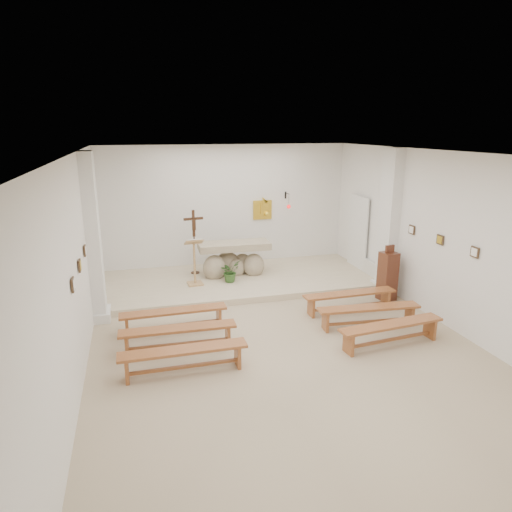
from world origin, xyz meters
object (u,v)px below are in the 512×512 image
object	(u,v)px
bench_left_second	(178,333)
bench_right_second	(369,312)
donation_pedestal	(388,276)
bench_right_front	(350,297)
bench_right_third	(391,329)
bench_left_front	(174,315)
crucifix_stand	(194,237)
altar	(233,261)
lectern	(195,262)
bench_left_third	(184,355)

from	to	relation	value
bench_left_second	bench_right_second	size ratio (longest dim) A/B	0.99
donation_pedestal	bench_right_second	world-z (taller)	donation_pedestal
bench_right_front	bench_right_third	bearing A→B (deg)	-90.97
bench_left_front	bench_right_front	distance (m)	3.83
crucifix_stand	bench_left_second	world-z (taller)	crucifix_stand
bench_right_front	bench_left_front	bearing A→B (deg)	179.03
altar	lectern	bearing A→B (deg)	-151.05
crucifix_stand	bench_left_front	bearing A→B (deg)	-113.94
altar	bench_right_front	size ratio (longest dim) A/B	0.89
bench_left_front	bench_left_third	xyz separation A→B (m)	(0.00, -1.71, 0.00)
bench_left_second	bench_right_third	world-z (taller)	same
altar	bench_left_third	xyz separation A→B (m)	(-1.84, -4.54, -0.19)
bench_right_third	bench_left_third	bearing A→B (deg)	174.19
lectern	bench_right_third	world-z (taller)	lectern
bench_left_front	bench_left_third	bearing A→B (deg)	-90.95
bench_left_third	bench_right_third	bearing A→B (deg)	-0.18
lectern	bench_right_second	distance (m)	4.41
bench_left_third	lectern	bearing A→B (deg)	79.32
bench_left_front	crucifix_stand	bearing A→B (deg)	73.89
lectern	donation_pedestal	size ratio (longest dim) A/B	0.91
bench_right_third	altar	bearing A→B (deg)	107.85
altar	bench_left_second	bearing A→B (deg)	-114.85
lectern	crucifix_stand	size ratio (longest dim) A/B	0.70
crucifix_stand	bench_right_third	bearing A→B (deg)	-67.63
bench_left_third	bench_left_front	bearing A→B (deg)	89.82
altar	bench_left_second	world-z (taller)	altar
lectern	bench_right_front	bearing A→B (deg)	-40.39
bench_right_second	lectern	bearing A→B (deg)	139.83
bench_right_second	bench_left_third	distance (m)	3.92
crucifix_stand	bench_right_second	size ratio (longest dim) A/B	0.81
donation_pedestal	bench_right_front	xyz separation A→B (m)	(-1.18, -0.45, -0.25)
donation_pedestal	lectern	bearing A→B (deg)	149.14
bench_left_third	bench_right_third	world-z (taller)	same
bench_right_third	lectern	bearing A→B (deg)	122.11
lectern	crucifix_stand	distance (m)	1.02
crucifix_stand	bench_right_third	distance (m)	5.79
bench_left_front	bench_left_third	distance (m)	1.71
bench_left_second	bench_left_front	bearing A→B (deg)	91.69
bench_right_second	bench_right_third	bearing A→B (deg)	-84.95
lectern	donation_pedestal	distance (m)	4.65
lectern	bench_left_front	distance (m)	2.42
bench_right_second	bench_left_front	bearing A→B (deg)	172.49
crucifix_stand	bench_right_third	xyz separation A→B (m)	(2.96, -4.90, -0.81)
crucifix_stand	bench_left_second	distance (m)	4.22
bench_left_second	bench_right_third	distance (m)	3.92
bench_right_third	crucifix_stand	bearing A→B (deg)	115.34
crucifix_stand	bench_left_third	distance (m)	5.05
altar	bench_right_third	distance (m)	4.96
lectern	bench_right_third	distance (m)	5.05
donation_pedestal	bench_left_third	distance (m)	5.47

